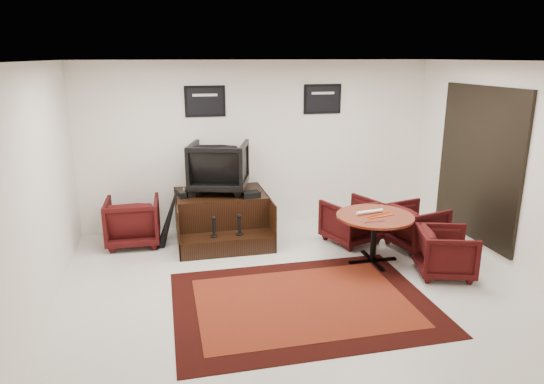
{
  "coord_description": "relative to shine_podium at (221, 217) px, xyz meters",
  "views": [
    {
      "loc": [
        -1.6,
        -5.52,
        2.85
      ],
      "look_at": [
        -0.14,
        0.9,
        1.01
      ],
      "focal_mm": 32.0,
      "sensor_mm": 36.0,
      "label": 1
    }
  ],
  "objects": [
    {
      "name": "ground",
      "position": [
        0.75,
        -1.9,
        -0.34
      ],
      "size": [
        6.0,
        6.0,
        0.0
      ],
      "primitive_type": "plane",
      "color": "beige",
      "rests_on": "ground"
    },
    {
      "name": "room_shell",
      "position": [
        1.16,
        -1.78,
        1.44
      ],
      "size": [
        6.02,
        5.02,
        2.81
      ],
      "color": "silver",
      "rests_on": "ground"
    },
    {
      "name": "area_rug",
      "position": [
        0.67,
        -2.39,
        -0.34
      ],
      "size": [
        3.05,
        2.29,
        0.01
      ],
      "color": "black",
      "rests_on": "ground"
    },
    {
      "name": "shine_podium",
      "position": [
        0.0,
        0.0,
        0.0
      ],
      "size": [
        1.44,
        1.48,
        0.74
      ],
      "color": "black",
      "rests_on": "ground"
    },
    {
      "name": "shine_chair",
      "position": [
        0.0,
        0.15,
        0.85
      ],
      "size": [
        1.08,
        1.04,
        0.9
      ],
      "primitive_type": "imported",
      "rotation": [
        0.0,
        0.0,
        2.85
      ],
      "color": "black",
      "rests_on": "shine_podium"
    },
    {
      "name": "shoes_pair",
      "position": [
        -0.56,
        -0.04,
        0.45
      ],
      "size": [
        0.26,
        0.29,
        0.09
      ],
      "color": "black",
      "rests_on": "shine_podium"
    },
    {
      "name": "polish_kit",
      "position": [
        0.44,
        -0.3,
        0.44
      ],
      "size": [
        0.29,
        0.22,
        0.09
      ],
      "primitive_type": "cube",
      "rotation": [
        0.0,
        0.0,
        0.16
      ],
      "color": "black",
      "rests_on": "shine_podium"
    },
    {
      "name": "umbrella_black",
      "position": [
        -0.83,
        -0.23,
        0.13
      ],
      "size": [
        0.35,
        0.13,
        0.94
      ],
      "primitive_type": null,
      "color": "black",
      "rests_on": "ground"
    },
    {
      "name": "umbrella_hooked",
      "position": [
        -0.83,
        0.03,
        0.08
      ],
      "size": [
        0.31,
        0.12,
        0.84
      ],
      "primitive_type": null,
      "color": "black",
      "rests_on": "ground"
    },
    {
      "name": "armchair_side",
      "position": [
        -1.38,
        0.03,
        0.07
      ],
      "size": [
        0.82,
        0.77,
        0.82
      ],
      "primitive_type": "imported",
      "rotation": [
        0.0,
        0.0,
        3.12
      ],
      "color": "black",
      "rests_on": "ground"
    },
    {
      "name": "meeting_table",
      "position": [
        1.99,
        -1.45,
        0.28
      ],
      "size": [
        1.08,
        1.08,
        0.7
      ],
      "color": "#4E1C0B",
      "rests_on": "ground"
    },
    {
      "name": "table_chair_back",
      "position": [
        1.97,
        -0.64,
        0.04
      ],
      "size": [
        0.94,
        0.91,
        0.76
      ],
      "primitive_type": "imported",
      "rotation": [
        0.0,
        0.0,
        3.5
      ],
      "color": "black",
      "rests_on": "ground"
    },
    {
      "name": "table_chair_window",
      "position": [
        2.87,
        -1.07,
        0.03
      ],
      "size": [
        0.84,
        0.87,
        0.75
      ],
      "primitive_type": "imported",
      "rotation": [
        0.0,
        0.0,
        1.82
      ],
      "color": "black",
      "rests_on": "ground"
    },
    {
      "name": "table_chair_corner",
      "position": [
        2.75,
        -2.07,
        0.02
      ],
      "size": [
        0.82,
        0.85,
        0.71
      ],
      "primitive_type": "imported",
      "rotation": [
        0.0,
        0.0,
        1.28
      ],
      "color": "black",
      "rests_on": "ground"
    },
    {
      "name": "paper_roll",
      "position": [
        1.95,
        -1.36,
        0.39
      ],
      "size": [
        0.42,
        0.11,
        0.05
      ],
      "primitive_type": "cylinder",
      "rotation": [
        0.0,
        1.57,
        0.15
      ],
      "color": "white",
      "rests_on": "meeting_table"
    },
    {
      "name": "table_clutter",
      "position": [
        2.01,
        -1.54,
        0.37
      ],
      "size": [
        0.56,
        0.39,
        0.01
      ],
      "color": "#DA460C",
      "rests_on": "meeting_table"
    }
  ]
}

